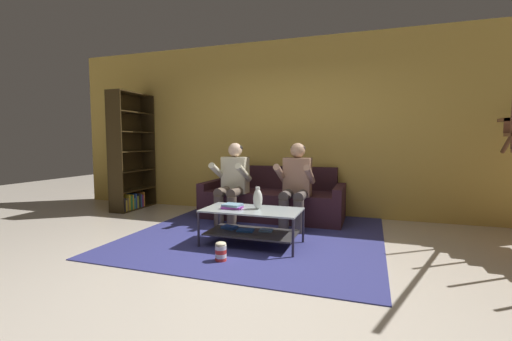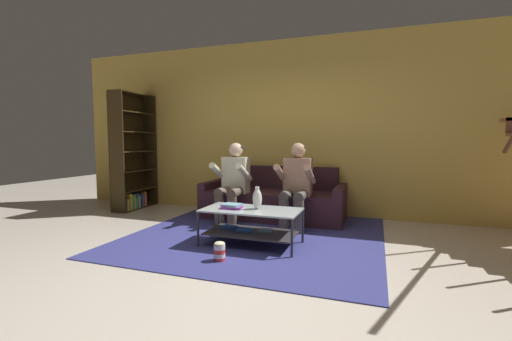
{
  "view_description": "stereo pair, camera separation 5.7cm",
  "coord_description": "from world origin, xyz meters",
  "px_view_note": "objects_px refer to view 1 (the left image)",
  "views": [
    {
      "loc": [
        1.3,
        -3.23,
        1.22
      ],
      "look_at": [
        -0.13,
        0.98,
        0.84
      ],
      "focal_mm": 24.0,
      "sensor_mm": 36.0,
      "label": 1
    },
    {
      "loc": [
        1.35,
        -3.21,
        1.22
      ],
      "look_at": [
        -0.13,
        0.98,
        0.84
      ],
      "focal_mm": 24.0,
      "sensor_mm": 36.0,
      "label": 2
    }
  ],
  "objects_px": {
    "popcorn_tub": "(221,252)",
    "vase": "(258,199)",
    "coffee_table": "(251,221)",
    "book_stack": "(232,206)",
    "person_seated_right": "(296,182)",
    "bookshelf": "(130,162)",
    "couch": "(273,201)",
    "person_seated_left": "(232,180)"
  },
  "relations": [
    {
      "from": "person_seated_right",
      "to": "coffee_table",
      "type": "relative_size",
      "value": 1.05
    },
    {
      "from": "coffee_table",
      "to": "book_stack",
      "type": "relative_size",
      "value": 4.56
    },
    {
      "from": "couch",
      "to": "person_seated_left",
      "type": "bearing_deg",
      "value": -133.01
    },
    {
      "from": "coffee_table",
      "to": "vase",
      "type": "height_order",
      "value": "vase"
    },
    {
      "from": "couch",
      "to": "person_seated_right",
      "type": "relative_size",
      "value": 1.84
    },
    {
      "from": "person_seated_left",
      "to": "coffee_table",
      "type": "relative_size",
      "value": 1.05
    },
    {
      "from": "person_seated_left",
      "to": "coffee_table",
      "type": "xyz_separation_m",
      "value": [
        0.63,
        -0.95,
        -0.37
      ]
    },
    {
      "from": "bookshelf",
      "to": "popcorn_tub",
      "type": "xyz_separation_m",
      "value": [
        2.7,
        -1.99,
        -0.74
      ]
    },
    {
      "from": "bookshelf",
      "to": "person_seated_left",
      "type": "bearing_deg",
      "value": -11.0
    },
    {
      "from": "popcorn_tub",
      "to": "vase",
      "type": "bearing_deg",
      "value": 74.5
    },
    {
      "from": "person_seated_left",
      "to": "popcorn_tub",
      "type": "distance_m",
      "value": 1.74
    },
    {
      "from": "vase",
      "to": "book_stack",
      "type": "xyz_separation_m",
      "value": [
        -0.29,
        -0.07,
        -0.1
      ]
    },
    {
      "from": "coffee_table",
      "to": "bookshelf",
      "type": "distance_m",
      "value": 3.18
    },
    {
      "from": "couch",
      "to": "popcorn_tub",
      "type": "xyz_separation_m",
      "value": [
        0.04,
        -2.08,
        -0.18
      ]
    },
    {
      "from": "popcorn_tub",
      "to": "person_seated_left",
      "type": "bearing_deg",
      "value": 108.44
    },
    {
      "from": "couch",
      "to": "person_seated_right",
      "type": "distance_m",
      "value": 0.79
    },
    {
      "from": "person_seated_left",
      "to": "bookshelf",
      "type": "relative_size",
      "value": 0.58
    },
    {
      "from": "person_seated_left",
      "to": "vase",
      "type": "distance_m",
      "value": 1.16
    },
    {
      "from": "person_seated_left",
      "to": "book_stack",
      "type": "xyz_separation_m",
      "value": [
        0.41,
        -0.98,
        -0.2
      ]
    },
    {
      "from": "book_stack",
      "to": "person_seated_right",
      "type": "bearing_deg",
      "value": 60.92
    },
    {
      "from": "person_seated_left",
      "to": "popcorn_tub",
      "type": "height_order",
      "value": "person_seated_left"
    },
    {
      "from": "book_stack",
      "to": "popcorn_tub",
      "type": "distance_m",
      "value": 0.69
    },
    {
      "from": "person_seated_left",
      "to": "vase",
      "type": "height_order",
      "value": "person_seated_left"
    },
    {
      "from": "person_seated_right",
      "to": "coffee_table",
      "type": "bearing_deg",
      "value": -108.84
    },
    {
      "from": "coffee_table",
      "to": "popcorn_tub",
      "type": "bearing_deg",
      "value": -100.07
    },
    {
      "from": "vase",
      "to": "book_stack",
      "type": "relative_size",
      "value": 1.05
    },
    {
      "from": "couch",
      "to": "bookshelf",
      "type": "relative_size",
      "value": 1.06
    },
    {
      "from": "vase",
      "to": "popcorn_tub",
      "type": "distance_m",
      "value": 0.81
    },
    {
      "from": "person_seated_left",
      "to": "person_seated_right",
      "type": "xyz_separation_m",
      "value": [
        0.96,
        0.0,
        0.0
      ]
    },
    {
      "from": "person_seated_right",
      "to": "bookshelf",
      "type": "height_order",
      "value": "bookshelf"
    },
    {
      "from": "couch",
      "to": "popcorn_tub",
      "type": "height_order",
      "value": "couch"
    },
    {
      "from": "coffee_table",
      "to": "book_stack",
      "type": "distance_m",
      "value": 0.29
    },
    {
      "from": "person_seated_left",
      "to": "coffee_table",
      "type": "height_order",
      "value": "person_seated_left"
    },
    {
      "from": "coffee_table",
      "to": "bookshelf",
      "type": "xyz_separation_m",
      "value": [
        -2.81,
        1.37,
        0.56
      ]
    },
    {
      "from": "couch",
      "to": "bookshelf",
      "type": "xyz_separation_m",
      "value": [
        -2.66,
        -0.09,
        0.56
      ]
    },
    {
      "from": "couch",
      "to": "bookshelf",
      "type": "distance_m",
      "value": 2.72
    },
    {
      "from": "person_seated_left",
      "to": "popcorn_tub",
      "type": "relative_size",
      "value": 5.84
    },
    {
      "from": "coffee_table",
      "to": "vase",
      "type": "relative_size",
      "value": 4.34
    },
    {
      "from": "vase",
      "to": "bookshelf",
      "type": "bearing_deg",
      "value": 155.04
    },
    {
      "from": "person_seated_right",
      "to": "vase",
      "type": "height_order",
      "value": "person_seated_right"
    },
    {
      "from": "vase",
      "to": "coffee_table",
      "type": "bearing_deg",
      "value": -158.02
    },
    {
      "from": "coffee_table",
      "to": "bookshelf",
      "type": "relative_size",
      "value": 0.55
    }
  ]
}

